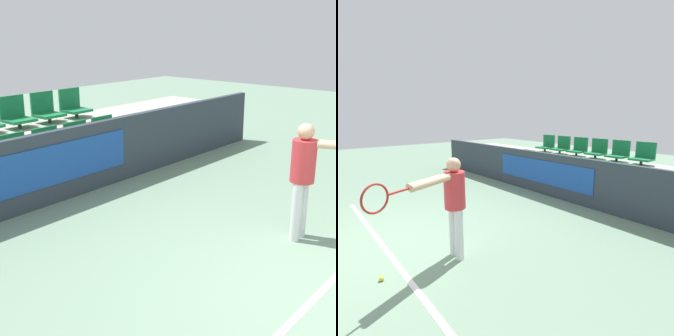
% 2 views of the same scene
% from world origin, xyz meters
% --- Properties ---
extents(ground_plane, '(30.00, 30.00, 0.00)m').
position_xyz_m(ground_plane, '(0.00, 0.00, 0.00)').
color(ground_plane, gray).
extents(court_baseline, '(5.17, 0.08, 0.01)m').
position_xyz_m(court_baseline, '(0.00, -0.04, 0.00)').
color(court_baseline, white).
rests_on(court_baseline, ground).
extents(barrier_wall, '(10.71, 0.14, 1.14)m').
position_xyz_m(barrier_wall, '(-0.01, 4.25, 0.57)').
color(barrier_wall, '#2D3842').
rests_on(barrier_wall, ground).
extents(bleacher_tier_front, '(10.31, 0.96, 0.45)m').
position_xyz_m(bleacher_tier_front, '(0.00, 4.81, 0.22)').
color(bleacher_tier_front, '#ADA89E').
rests_on(bleacher_tier_front, ground).
extents(bleacher_tier_middle, '(10.31, 0.96, 0.89)m').
position_xyz_m(bleacher_tier_middle, '(0.00, 5.76, 0.45)').
color(bleacher_tier_middle, '#ADA89E').
rests_on(bleacher_tier_middle, ground).
extents(stadium_chair_0, '(0.50, 0.45, 0.57)m').
position_xyz_m(stadium_chair_0, '(-1.63, 4.94, 0.68)').
color(stadium_chair_0, '#333333').
rests_on(stadium_chair_0, bleacher_tier_front).
extents(stadium_chair_1, '(0.50, 0.45, 0.57)m').
position_xyz_m(stadium_chair_1, '(-0.98, 4.94, 0.68)').
color(stadium_chair_1, '#333333').
rests_on(stadium_chair_1, bleacher_tier_front).
extents(stadium_chair_2, '(0.50, 0.45, 0.57)m').
position_xyz_m(stadium_chair_2, '(-0.33, 4.94, 0.68)').
color(stadium_chair_2, '#333333').
rests_on(stadium_chair_2, bleacher_tier_front).
extents(stadium_chair_3, '(0.50, 0.45, 0.57)m').
position_xyz_m(stadium_chair_3, '(0.33, 4.94, 0.68)').
color(stadium_chair_3, '#333333').
rests_on(stadium_chair_3, bleacher_tier_front).
extents(stadium_chair_4, '(0.50, 0.45, 0.57)m').
position_xyz_m(stadium_chair_4, '(0.98, 4.94, 0.68)').
color(stadium_chair_4, '#333333').
rests_on(stadium_chair_4, bleacher_tier_front).
extents(stadium_chair_5, '(0.50, 0.45, 0.57)m').
position_xyz_m(stadium_chair_5, '(1.63, 4.94, 0.68)').
color(stadium_chair_5, '#333333').
rests_on(stadium_chair_5, bleacher_tier_front).
extents(stadium_chair_6, '(0.50, 0.45, 0.57)m').
position_xyz_m(stadium_chair_6, '(-1.63, 5.89, 1.13)').
color(stadium_chair_6, '#333333').
rests_on(stadium_chair_6, bleacher_tier_middle).
extents(stadium_chair_7, '(0.50, 0.45, 0.57)m').
position_xyz_m(stadium_chair_7, '(-0.98, 5.89, 1.13)').
color(stadium_chair_7, '#333333').
rests_on(stadium_chair_7, bleacher_tier_middle).
extents(stadium_chair_8, '(0.50, 0.45, 0.57)m').
position_xyz_m(stadium_chair_8, '(-0.33, 5.89, 1.13)').
color(stadium_chair_8, '#333333').
rests_on(stadium_chair_8, bleacher_tier_middle).
extents(stadium_chair_9, '(0.50, 0.45, 0.57)m').
position_xyz_m(stadium_chair_9, '(0.33, 5.89, 1.13)').
color(stadium_chair_9, '#333333').
rests_on(stadium_chair_9, bleacher_tier_middle).
extents(stadium_chair_10, '(0.50, 0.45, 0.57)m').
position_xyz_m(stadium_chair_10, '(0.98, 5.89, 1.13)').
color(stadium_chair_10, '#333333').
rests_on(stadium_chair_10, bleacher_tier_middle).
extents(stadium_chair_11, '(0.50, 0.45, 0.57)m').
position_xyz_m(stadium_chair_11, '(1.63, 5.89, 1.13)').
color(stadium_chair_11, '#333333').
rests_on(stadium_chair_11, bleacher_tier_middle).
extents(tennis_player, '(0.71, 1.48, 1.54)m').
position_xyz_m(tennis_player, '(1.18, 0.67, 0.95)').
color(tennis_player, silver).
rests_on(tennis_player, ground).
extents(tennis_ball, '(0.07, 0.07, 0.07)m').
position_xyz_m(tennis_ball, '(1.05, -0.31, 0.03)').
color(tennis_ball, '#CCDB33').
rests_on(tennis_ball, ground).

